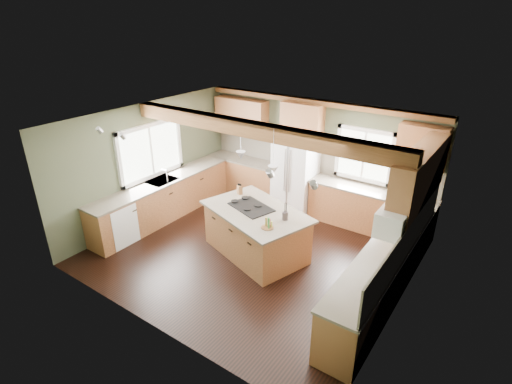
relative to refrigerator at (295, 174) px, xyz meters
The scene contains 37 objects.
floor 2.32m from the refrigerator, 81.95° to the right, with size 5.60×5.60×0.00m, color black.
ceiling 2.73m from the refrigerator, 81.95° to the right, with size 5.60×5.60×0.00m, color silver.
wall_back 0.63m from the refrigerator, 51.71° to the left, with size 5.60×5.60×0.00m, color #50573E.
wall_left 3.30m from the refrigerator, 139.70° to the right, with size 5.00×5.00×0.00m, color #50573E.
wall_right 3.78m from the refrigerator, 34.37° to the right, with size 5.00×5.00×0.00m, color #50573E.
ceiling_beam 2.62m from the refrigerator, 81.77° to the right, with size 5.55×0.26×0.26m, color #553118.
soffit_trim 1.69m from the refrigerator, 43.03° to the left, with size 5.55×0.20×0.10m, color #553118.
backsplash_back 0.57m from the refrigerator, 50.58° to the left, with size 5.58×0.03×0.58m, color brown.
backsplash_right 3.73m from the refrigerator, 33.86° to the right, with size 0.03×3.70×0.58m, color brown.
base_cab_back_left 1.56m from the refrigerator, behind, with size 2.02×0.60×0.88m, color brown.
counter_back_left 1.49m from the refrigerator, behind, with size 2.06×0.64×0.04m, color brown.
base_cab_back_right 1.85m from the refrigerator, ahead, with size 2.62×0.60×0.88m, color brown.
counter_back_right 1.79m from the refrigerator, ahead, with size 2.66×0.64×0.04m, color brown.
base_cab_left 3.06m from the refrigerator, 136.74° to the right, with size 0.60×3.70×0.88m, color brown.
counter_left 3.02m from the refrigerator, 136.74° to the right, with size 0.64×3.74×0.04m, color brown.
base_cab_right 3.51m from the refrigerator, 36.47° to the right, with size 0.60×3.70×0.88m, color brown.
counter_right 3.48m from the refrigerator, 36.47° to the right, with size 0.64×3.74×0.04m, color brown.
upper_cab_back_left 2.00m from the refrigerator, behind, with size 1.40×0.35×0.90m, color brown.
upper_cab_over_fridge 1.27m from the refrigerator, 90.00° to the left, with size 0.96×0.35×0.70m, color brown.
upper_cab_right 3.34m from the refrigerator, 22.64° to the right, with size 0.35×2.20×0.90m, color brown.
upper_cab_back_corner 2.81m from the refrigerator, ahead, with size 0.90×0.35×0.90m, color brown.
window_left 3.30m from the refrigerator, 140.15° to the right, with size 0.04×1.60×1.05m, color white.
window_back 1.63m from the refrigerator, 13.94° to the left, with size 1.10×0.04×1.00m, color white.
sink 3.02m from the refrigerator, 136.74° to the right, with size 0.50×0.65×0.03m, color #262628.
faucet 2.90m from the refrigerator, 134.30° to the right, with size 0.02×0.02×0.28m, color #B2B2B7.
dishwasher 4.05m from the refrigerator, 123.02° to the right, with size 0.60×0.60×0.84m, color white.
oven 4.40m from the refrigerator, 50.38° to the right, with size 0.60×0.72×0.84m, color white.
microwave 3.66m from the refrigerator, 37.00° to the right, with size 0.40×0.70×0.38m, color white.
pendant_left 2.17m from the refrigerator, 93.13° to the right, with size 0.18×0.18×0.16m, color #B2B2B7.
pendant_right 2.55m from the refrigerator, 70.26° to the right, with size 0.18×0.18×0.16m, color #B2B2B7.
refrigerator is the anchor object (origin of this frame).
island 2.15m from the refrigerator, 80.54° to the right, with size 1.90×1.16×0.88m, color brown.
island_top 2.10m from the refrigerator, 80.54° to the right, with size 2.02×1.29×0.04m, color brown.
cooktop 2.04m from the refrigerator, 84.50° to the right, with size 0.82×0.55×0.02m, color black.
knife_block 1.70m from the refrigerator, 102.19° to the right, with size 0.11×0.08×0.18m, color brown.
utensil_crock 2.29m from the refrigerator, 64.82° to the right, with size 0.11×0.11×0.15m, color #37302C.
bottle_tray 2.65m from the refrigerator, 70.63° to the right, with size 0.22×0.22×0.20m, color brown, non-canonical shape.
Camera 1 is at (3.86, -5.42, 4.34)m, focal length 28.00 mm.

